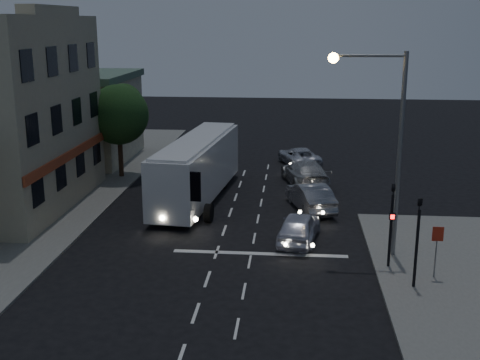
# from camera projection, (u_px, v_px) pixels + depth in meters

# --- Properties ---
(ground) EXTENTS (120.00, 120.00, 0.00)m
(ground) POSITION_uv_depth(u_px,v_px,m) (211.00, 269.00, 25.78)
(ground) COLOR black
(sidewalk_far) EXTENTS (12.00, 50.00, 0.12)m
(sidewalk_far) POSITION_uv_depth(u_px,v_px,m) (6.00, 205.00, 34.60)
(sidewalk_far) COLOR slate
(sidewalk_far) RESTS_ON ground
(road_markings) EXTENTS (8.00, 30.55, 0.01)m
(road_markings) POSITION_uv_depth(u_px,v_px,m) (247.00, 243.00, 28.85)
(road_markings) COLOR silver
(road_markings) RESTS_ON ground
(tour_bus) EXTENTS (3.73, 12.20, 3.68)m
(tour_bus) POSITION_uv_depth(u_px,v_px,m) (197.00, 167.00, 35.52)
(tour_bus) COLOR silver
(tour_bus) RESTS_ON ground
(car_suv) EXTENTS (2.38, 4.49, 1.45)m
(car_suv) POSITION_uv_depth(u_px,v_px,m) (299.00, 227.00, 28.92)
(car_suv) COLOR silver
(car_suv) RESTS_ON ground
(car_sedan_a) EXTENTS (2.92, 4.95, 1.54)m
(car_sedan_a) POSITION_uv_depth(u_px,v_px,m) (310.00, 197.00, 33.76)
(car_sedan_a) COLOR gray
(car_sedan_a) RESTS_ON ground
(car_sedan_b) EXTENTS (3.51, 5.93, 1.61)m
(car_sedan_b) POSITION_uv_depth(u_px,v_px,m) (305.00, 173.00, 38.93)
(car_sedan_b) COLOR #AAAAAA
(car_sedan_b) RESTS_ON ground
(car_sedan_c) EXTENTS (3.57, 5.24, 1.33)m
(car_sedan_c) POSITION_uv_depth(u_px,v_px,m) (299.00, 156.00, 44.30)
(car_sedan_c) COLOR silver
(car_sedan_c) RESTS_ON ground
(traffic_signal_main) EXTENTS (0.25, 0.35, 4.10)m
(traffic_signal_main) POSITION_uv_depth(u_px,v_px,m) (392.00, 215.00, 25.24)
(traffic_signal_main) COLOR black
(traffic_signal_main) RESTS_ON sidewalk_near
(traffic_signal_side) EXTENTS (0.18, 0.15, 4.10)m
(traffic_signal_side) POSITION_uv_depth(u_px,v_px,m) (418.00, 232.00, 23.28)
(traffic_signal_side) COLOR black
(traffic_signal_side) RESTS_ON sidewalk_near
(regulatory_sign) EXTENTS (0.45, 0.12, 2.20)m
(regulatory_sign) POSITION_uv_depth(u_px,v_px,m) (437.00, 244.00, 24.33)
(regulatory_sign) COLOR slate
(regulatory_sign) RESTS_ON sidewalk_near
(streetlight) EXTENTS (3.32, 0.44, 9.00)m
(streetlight) POSITION_uv_depth(u_px,v_px,m) (386.00, 131.00, 25.79)
(streetlight) COLOR slate
(streetlight) RESTS_ON sidewalk_near
(low_building_north) EXTENTS (9.40, 9.40, 6.50)m
(low_building_north) POSITION_uv_depth(u_px,v_px,m) (69.00, 116.00, 45.35)
(low_building_north) COLOR #9D9484
(low_building_north) RESTS_ON sidewalk_far
(street_tree) EXTENTS (4.00, 4.00, 6.20)m
(street_tree) POSITION_uv_depth(u_px,v_px,m) (118.00, 112.00, 39.81)
(street_tree) COLOR black
(street_tree) RESTS_ON sidewalk_far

